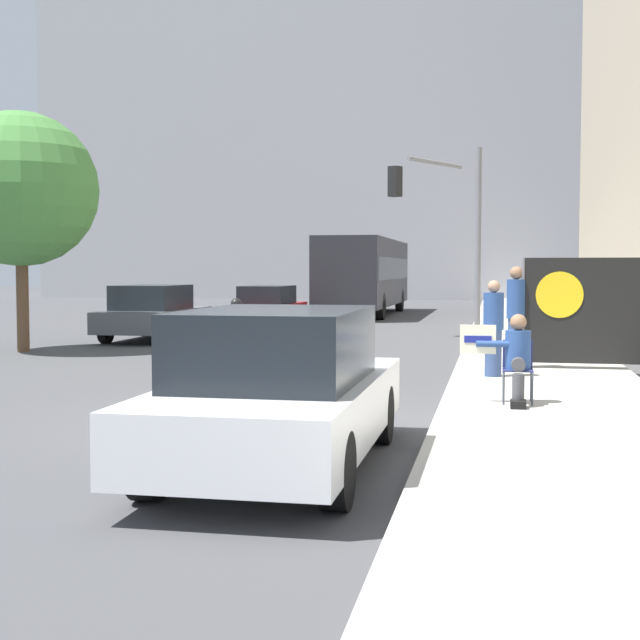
% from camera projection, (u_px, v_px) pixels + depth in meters
% --- Properties ---
extents(ground_plane, '(160.00, 160.00, 0.00)m').
position_uv_depth(ground_plane, '(290.00, 426.00, 10.95)').
color(ground_plane, '#444447').
extents(sidewalk_curb, '(3.09, 90.00, 0.13)m').
position_uv_depth(sidewalk_curb, '(525.00, 335.00, 25.00)').
color(sidewalk_curb, '#B7B2A8').
rests_on(sidewalk_curb, ground_plane).
extents(seated_protester, '(0.97, 0.77, 1.20)m').
position_uv_depth(seated_protester, '(516.00, 356.00, 11.87)').
color(seated_protester, '#474C56').
rests_on(seated_protester, sidewalk_curb).
extents(jogger_on_sidewalk, '(0.34, 0.34, 1.61)m').
position_uv_depth(jogger_on_sidewalk, '(493.00, 328.00, 14.91)').
color(jogger_on_sidewalk, '#334775').
rests_on(jogger_on_sidewalk, sidewalk_curb).
extents(pedestrian_behind, '(0.34, 0.34, 1.85)m').
position_uv_depth(pedestrian_behind, '(516.00, 316.00, 16.27)').
color(pedestrian_behind, '#334775').
rests_on(pedestrian_behind, sidewalk_curb).
extents(protest_banner, '(2.35, 0.06, 2.01)m').
position_uv_depth(protest_banner, '(587.00, 311.00, 15.97)').
color(protest_banner, slate).
rests_on(protest_banner, sidewalk_curb).
extents(traffic_light_pole, '(2.60, 2.37, 4.96)m').
position_uv_depth(traffic_light_pole, '(443.00, 211.00, 23.82)').
color(traffic_light_pole, slate).
rests_on(traffic_light_pole, sidewalk_curb).
extents(parked_car_curbside, '(1.81, 4.50, 1.55)m').
position_uv_depth(parked_car_curbside, '(280.00, 390.00, 8.53)').
color(parked_car_curbside, white).
rests_on(parked_car_curbside, ground_plane).
extents(car_on_road_nearest, '(1.83, 4.37, 1.49)m').
position_uv_depth(car_on_road_nearest, '(154.00, 313.00, 24.20)').
color(car_on_road_nearest, '#565B60').
rests_on(car_on_road_nearest, ground_plane).
extents(car_on_road_midblock, '(1.71, 4.46, 1.37)m').
position_uv_depth(car_on_road_midblock, '(268.00, 306.00, 29.75)').
color(car_on_road_midblock, maroon).
rests_on(car_on_road_midblock, ground_plane).
extents(city_bus_on_road, '(2.49, 11.06, 3.15)m').
position_uv_depth(city_bus_on_road, '(365.00, 272.00, 37.31)').
color(city_bus_on_road, '#232328').
rests_on(city_bus_on_road, ground_plane).
extents(motorcycle_on_road, '(0.28, 2.07, 1.29)m').
position_uv_depth(motorcycle_on_road, '(237.00, 332.00, 19.40)').
color(motorcycle_on_road, navy).
rests_on(motorcycle_on_road, ground_plane).
extents(street_tree_near_curb, '(3.57, 3.57, 5.55)m').
position_uv_depth(street_tree_near_curb, '(20.00, 190.00, 20.52)').
color(street_tree_near_curb, brown).
rests_on(street_tree_near_curb, ground_plane).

